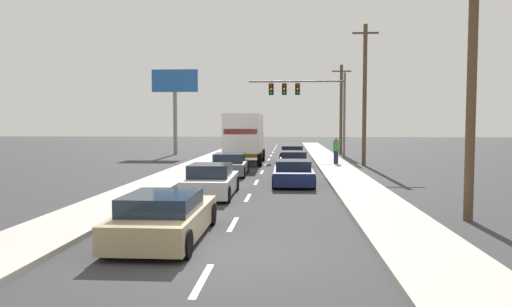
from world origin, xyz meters
TOP-DOWN VIEW (x-y plane):
  - ground_plane at (0.00, 25.00)m, footprint 140.00×140.00m
  - sidewalk_right at (4.69, 20.00)m, footprint 2.28×80.00m
  - sidewalk_left at (-4.69, 20.00)m, footprint 2.28×80.00m
  - lane_markings at (0.00, 23.18)m, footprint 0.14×62.00m
  - box_truck at (-1.55, 24.00)m, footprint 2.70×7.50m
  - car_gray at (-1.73, 16.36)m, footprint 2.06×4.10m
  - car_silver at (-1.50, 8.49)m, footprint 1.93×4.39m
  - car_tan at (-1.51, 1.23)m, footprint 2.00×4.57m
  - car_black at (1.87, 26.91)m, footprint 1.92×4.70m
  - car_red at (1.92, 19.19)m, footprint 1.84×4.29m
  - car_navy at (1.82, 12.31)m, footprint 1.98×4.20m
  - traffic_signal_mast at (2.62, 30.42)m, footprint 8.19×0.69m
  - utility_pole_near at (7.01, 4.18)m, footprint 1.80×0.28m
  - utility_pole_mid at (6.85, 23.37)m, footprint 1.80×0.28m
  - utility_pole_far at (6.54, 35.46)m, footprint 1.80×0.28m
  - roadside_billboard at (-9.07, 34.08)m, footprint 4.34×0.36m
  - pedestrian_near_corner at (4.89, 23.03)m, footprint 0.38×0.38m

SIDE VIEW (x-z plane):
  - ground_plane at x=0.00m, z-range 0.00..0.00m
  - lane_markings at x=0.00m, z-range 0.00..0.01m
  - sidewalk_right at x=4.69m, z-range 0.00..0.14m
  - sidewalk_left at x=-4.69m, z-range 0.00..0.14m
  - car_navy at x=1.82m, z-range -0.04..1.14m
  - car_red at x=1.92m, z-range -0.05..1.16m
  - car_black at x=1.87m, z-range -0.05..1.17m
  - car_tan at x=-1.51m, z-range -0.04..1.17m
  - car_gray at x=-1.73m, z-range -0.04..1.20m
  - car_silver at x=-1.50m, z-range -0.06..1.25m
  - pedestrian_near_corner at x=4.89m, z-range 0.15..2.02m
  - box_truck at x=-1.55m, z-range 0.26..3.85m
  - utility_pole_far at x=6.54m, z-range 0.14..8.58m
  - utility_pole_mid at x=6.85m, z-range 0.14..9.89m
  - utility_pole_near at x=7.01m, z-range 0.14..10.26m
  - traffic_signal_mast at x=2.62m, z-range 1.76..8.97m
  - roadside_billboard at x=-9.07m, z-range 1.76..9.73m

